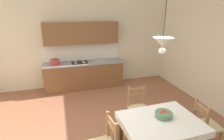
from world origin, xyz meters
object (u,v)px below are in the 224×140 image
Objects in this scene: dining_chair_window_side at (205,125)px; fruit_bowl at (164,114)px; kitchen_cabinetry at (83,63)px; dining_table at (160,126)px; pendant_lamp at (163,43)px; dining_chair_kitchen_side at (138,108)px.

dining_chair_window_side is 0.99m from fruit_bowl.
dining_table is at bearing -76.53° from kitchen_cabinetry.
kitchen_cabinetry is 3.71m from pendant_lamp.
pendant_lamp is (-0.02, 0.13, 1.44)m from dining_table.
dining_chair_kitchen_side and dining_chair_window_side have the same top height.
kitchen_cabinetry is 2.74m from dining_chair_kitchen_side.
fruit_bowl is (0.94, -3.45, -0.04)m from kitchen_cabinetry.
kitchen_cabinetry is 8.75× the size of fruit_bowl.
dining_chair_window_side is (1.01, 0.02, -0.19)m from dining_table.
kitchen_cabinetry is at bearing 103.66° from pendant_lamp.
kitchen_cabinetry is at bearing 117.88° from dining_chair_window_side.
dining_chair_kitchen_side is (0.03, 0.97, -0.19)m from dining_table.
fruit_bowl is 0.37× the size of pendant_lamp.
dining_chair_kitchen_side is (0.87, -2.57, -0.41)m from kitchen_cabinetry.
dining_chair_kitchen_side is 1.83m from pendant_lamp.
dining_chair_kitchen_side is 1.37m from dining_chair_window_side.
dining_chair_kitchen_side reaches higher than dining_table.
pendant_lamp reaches higher than fruit_bowl.
kitchen_cabinetry is 3.26× the size of pendant_lamp.
dining_table is at bearing -81.64° from pendant_lamp.
dining_table is (0.85, -3.54, -0.23)m from kitchen_cabinetry.
fruit_bowl is (-0.92, 0.06, 0.37)m from dining_chair_window_side.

